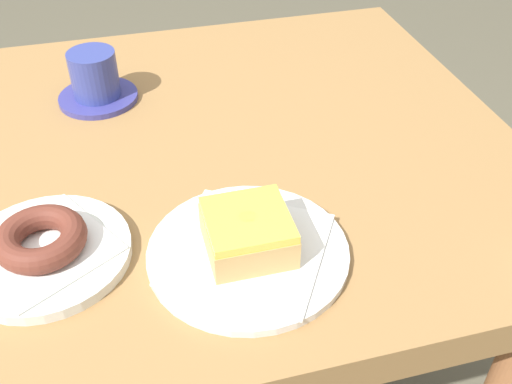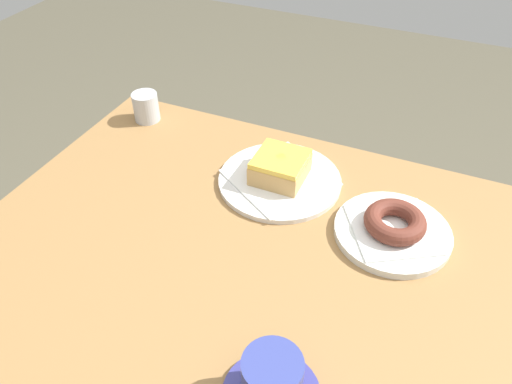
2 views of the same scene
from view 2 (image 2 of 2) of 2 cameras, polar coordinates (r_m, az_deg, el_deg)
The scene contains 9 objects.
table at distance 0.84m, azimuth 7.05°, elevation -16.43°, with size 1.23×0.81×0.77m.
plate_chocolate_ring at distance 0.87m, azimuth 15.49°, elevation -4.50°, with size 0.20×0.20×0.01m, color silver.
napkin_chocolate_ring at distance 0.87m, azimuth 15.58°, elevation -4.10°, with size 0.14×0.14×0.00m, color white.
donut_chocolate_ring at distance 0.86m, azimuth 15.78°, elevation -3.32°, with size 0.10×0.10×0.03m, color brown.
plate_glazed_square at distance 0.95m, azimuth 2.76°, elevation 1.37°, with size 0.24×0.24×0.01m, color silver.
napkin_glazed_square at distance 0.94m, azimuth 2.77°, elevation 1.68°, with size 0.17×0.17×0.00m, color white.
donut_glazed_square at distance 0.93m, azimuth 2.82°, elevation 2.91°, with size 0.10×0.10×0.05m.
coffee_cup at distance 0.64m, azimuth 1.84°, elevation -21.30°, with size 0.13×0.13×0.08m.
sugar_jar at distance 1.14m, azimuth -12.61°, elevation 9.58°, with size 0.06×0.06×0.06m, color #B4B9BF.
Camera 2 is at (0.09, -0.45, 1.37)m, focal length 34.58 mm.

